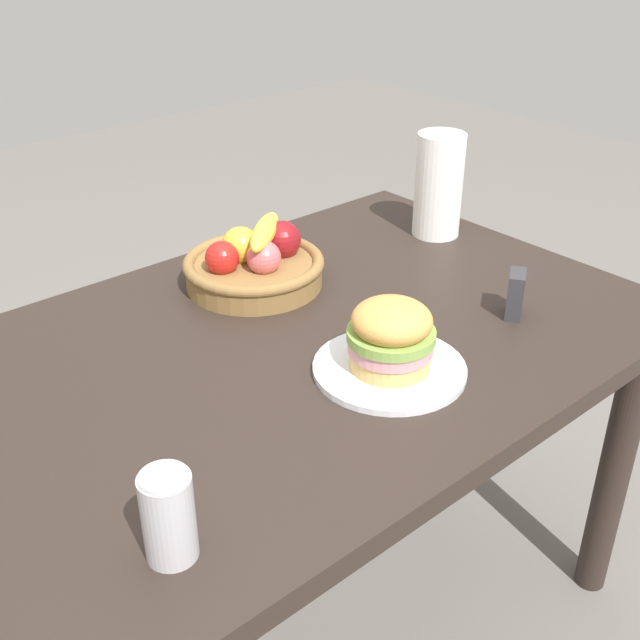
# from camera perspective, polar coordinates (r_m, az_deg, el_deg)

# --- Properties ---
(ground_plane) EXTENTS (8.00, 8.00, 0.00)m
(ground_plane) POSITION_cam_1_polar(r_m,az_deg,el_deg) (1.93, -1.85, -21.09)
(ground_plane) COLOR slate
(dining_table) EXTENTS (1.40, 0.90, 0.75)m
(dining_table) POSITION_cam_1_polar(r_m,az_deg,el_deg) (1.49, -2.24, -4.94)
(dining_table) COLOR #2D231E
(dining_table) RESTS_ON ground_plane
(plate) EXTENTS (0.26, 0.26, 0.01)m
(plate) POSITION_cam_1_polar(r_m,az_deg,el_deg) (1.35, 5.04, -3.53)
(plate) COLOR white
(plate) RESTS_ON dining_table
(sandwich) EXTENTS (0.15, 0.15, 0.12)m
(sandwich) POSITION_cam_1_polar(r_m,az_deg,el_deg) (1.32, 5.16, -1.09)
(sandwich) COLOR #DBAD60
(sandwich) RESTS_ON plate
(soda_can) EXTENTS (0.07, 0.07, 0.13)m
(soda_can) POSITION_cam_1_polar(r_m,az_deg,el_deg) (1.00, -10.90, -13.75)
(soda_can) COLOR silver
(soda_can) RESTS_ON dining_table
(fruit_basket) EXTENTS (0.29, 0.29, 0.13)m
(fruit_basket) POSITION_cam_1_polar(r_m,az_deg,el_deg) (1.62, -4.75, 4.08)
(fruit_basket) COLOR olive
(fruit_basket) RESTS_ON dining_table
(paper_towel_roll) EXTENTS (0.11, 0.11, 0.24)m
(paper_towel_roll) POSITION_cam_1_polar(r_m,az_deg,el_deg) (1.86, 8.57, 9.61)
(paper_towel_roll) COLOR white
(paper_towel_roll) RESTS_ON dining_table
(napkin_holder) EXTENTS (0.07, 0.06, 0.09)m
(napkin_holder) POSITION_cam_1_polar(r_m,az_deg,el_deg) (1.55, 13.94, 1.83)
(napkin_holder) COLOR #333338
(napkin_holder) RESTS_ON dining_table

